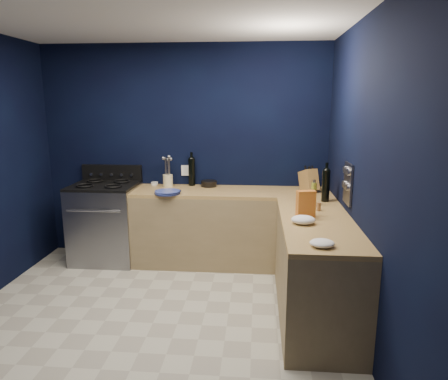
# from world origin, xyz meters

# --- Properties ---
(floor) EXTENTS (3.50, 3.50, 0.02)m
(floor) POSITION_xyz_m (0.00, 0.00, -0.01)
(floor) COLOR #B4B09D
(floor) RESTS_ON ground
(ceiling) EXTENTS (3.50, 3.50, 0.02)m
(ceiling) POSITION_xyz_m (0.00, 0.00, 2.61)
(ceiling) COLOR silver
(ceiling) RESTS_ON ground
(wall_back) EXTENTS (3.50, 0.02, 2.60)m
(wall_back) POSITION_xyz_m (0.00, 1.76, 1.30)
(wall_back) COLOR black
(wall_back) RESTS_ON ground
(wall_right) EXTENTS (0.02, 3.50, 2.60)m
(wall_right) POSITION_xyz_m (1.76, 0.00, 1.30)
(wall_right) COLOR black
(wall_right) RESTS_ON ground
(wall_front) EXTENTS (3.50, 0.02, 2.60)m
(wall_front) POSITION_xyz_m (0.00, -1.76, 1.30)
(wall_front) COLOR black
(wall_front) RESTS_ON ground
(cab_back) EXTENTS (2.30, 0.63, 0.86)m
(cab_back) POSITION_xyz_m (0.60, 1.44, 0.43)
(cab_back) COLOR #8D7852
(cab_back) RESTS_ON floor
(top_back) EXTENTS (2.30, 0.63, 0.04)m
(top_back) POSITION_xyz_m (0.60, 1.44, 0.88)
(top_back) COLOR brown
(top_back) RESTS_ON cab_back
(cab_right) EXTENTS (0.63, 1.67, 0.86)m
(cab_right) POSITION_xyz_m (1.44, 0.29, 0.43)
(cab_right) COLOR #8D7852
(cab_right) RESTS_ON floor
(top_right) EXTENTS (0.63, 1.67, 0.04)m
(top_right) POSITION_xyz_m (1.44, 0.29, 0.88)
(top_right) COLOR brown
(top_right) RESTS_ON cab_right
(gas_range) EXTENTS (0.76, 0.66, 0.92)m
(gas_range) POSITION_xyz_m (-0.93, 1.42, 0.46)
(gas_range) COLOR gray
(gas_range) RESTS_ON floor
(oven_door) EXTENTS (0.59, 0.02, 0.42)m
(oven_door) POSITION_xyz_m (-0.93, 1.10, 0.45)
(oven_door) COLOR black
(oven_door) RESTS_ON gas_range
(cooktop) EXTENTS (0.76, 0.66, 0.03)m
(cooktop) POSITION_xyz_m (-0.93, 1.42, 0.94)
(cooktop) COLOR black
(cooktop) RESTS_ON gas_range
(backguard) EXTENTS (0.76, 0.06, 0.20)m
(backguard) POSITION_xyz_m (-0.93, 1.72, 1.04)
(backguard) COLOR black
(backguard) RESTS_ON gas_range
(spice_panel) EXTENTS (0.02, 0.28, 0.38)m
(spice_panel) POSITION_xyz_m (1.74, 0.55, 1.18)
(spice_panel) COLOR gray
(spice_panel) RESTS_ON wall_right
(wall_outlet) EXTENTS (0.09, 0.02, 0.13)m
(wall_outlet) POSITION_xyz_m (0.00, 1.74, 1.08)
(wall_outlet) COLOR white
(wall_outlet) RESTS_ON wall_back
(plate_stack) EXTENTS (0.31, 0.31, 0.04)m
(plate_stack) POSITION_xyz_m (-0.11, 1.20, 0.92)
(plate_stack) COLOR #2A3B95
(plate_stack) RESTS_ON top_back
(ramekin) EXTENTS (0.12, 0.12, 0.04)m
(ramekin) POSITION_xyz_m (-0.38, 1.69, 0.92)
(ramekin) COLOR white
(ramekin) RESTS_ON top_back
(utensil_crock) EXTENTS (0.16, 0.16, 0.15)m
(utensil_crock) POSITION_xyz_m (-0.19, 1.60, 0.97)
(utensil_crock) COLOR beige
(utensil_crock) RESTS_ON top_back
(wine_bottle_back) EXTENTS (0.09, 0.09, 0.33)m
(wine_bottle_back) POSITION_xyz_m (0.09, 1.69, 1.07)
(wine_bottle_back) COLOR black
(wine_bottle_back) RESTS_ON top_back
(lemon_basket) EXTENTS (0.21, 0.21, 0.07)m
(lemon_basket) POSITION_xyz_m (0.31, 1.64, 0.94)
(lemon_basket) COLOR black
(lemon_basket) RESTS_ON top_back
(knife_block) EXTENTS (0.24, 0.32, 0.30)m
(knife_block) POSITION_xyz_m (1.50, 1.48, 1.02)
(knife_block) COLOR olive
(knife_block) RESTS_ON top_back
(wine_bottle_right) EXTENTS (0.10, 0.10, 0.33)m
(wine_bottle_right) POSITION_xyz_m (1.61, 0.99, 1.06)
(wine_bottle_right) COLOR black
(wine_bottle_right) RESTS_ON top_right
(oil_bottle) EXTENTS (0.07, 0.07, 0.23)m
(oil_bottle) POSITION_xyz_m (1.47, 0.82, 1.01)
(oil_bottle) COLOR olive
(oil_bottle) RESTS_ON top_right
(spice_jar_near) EXTENTS (0.06, 0.06, 0.10)m
(spice_jar_near) POSITION_xyz_m (1.32, 0.67, 0.95)
(spice_jar_near) COLOR olive
(spice_jar_near) RESTS_ON top_right
(spice_jar_far) EXTENTS (0.05, 0.05, 0.08)m
(spice_jar_far) POSITION_xyz_m (1.49, 0.61, 0.94)
(spice_jar_far) COLOR olive
(spice_jar_far) RESTS_ON top_right
(crouton_bag) EXTENTS (0.18, 0.11, 0.24)m
(crouton_bag) POSITION_xyz_m (1.34, 0.39, 1.02)
(crouton_bag) COLOR red
(crouton_bag) RESTS_ON top_right
(towel_front) EXTENTS (0.22, 0.19, 0.07)m
(towel_front) POSITION_xyz_m (1.30, 0.17, 0.94)
(towel_front) COLOR white
(towel_front) RESTS_ON top_right
(towel_end) EXTENTS (0.18, 0.16, 0.05)m
(towel_end) POSITION_xyz_m (1.37, -0.39, 0.93)
(towel_end) COLOR white
(towel_end) RESTS_ON top_right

